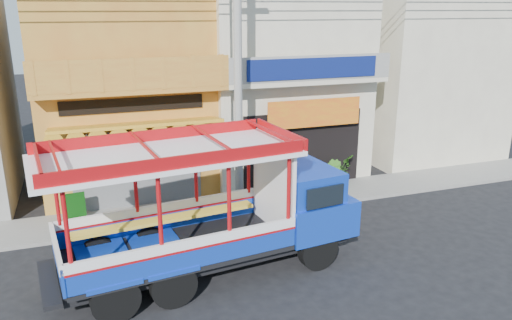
{
  "coord_description": "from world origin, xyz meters",
  "views": [
    {
      "loc": [
        -5.51,
        -11.18,
        6.53
      ],
      "look_at": [
        -0.7,
        2.5,
        2.08
      ],
      "focal_mm": 35.0,
      "sensor_mm": 36.0,
      "label": 1
    }
  ],
  "objects_px": {
    "utility_pole": "(243,59)",
    "potted_plant_a": "(339,170)",
    "green_sign": "(76,209)",
    "songthaew_truck": "(229,206)",
    "potted_plant_b": "(335,176)"
  },
  "relations": [
    {
      "from": "utility_pole",
      "to": "songthaew_truck",
      "type": "bearing_deg",
      "value": -113.86
    },
    {
      "from": "songthaew_truck",
      "to": "potted_plant_b",
      "type": "relative_size",
      "value": 7.03
    },
    {
      "from": "utility_pole",
      "to": "songthaew_truck",
      "type": "xyz_separation_m",
      "value": [
        -1.45,
        -3.27,
        -3.29
      ]
    },
    {
      "from": "utility_pole",
      "to": "green_sign",
      "type": "bearing_deg",
      "value": 169.6
    },
    {
      "from": "utility_pole",
      "to": "potted_plant_b",
      "type": "height_order",
      "value": "utility_pole"
    },
    {
      "from": "utility_pole",
      "to": "songthaew_truck",
      "type": "relative_size",
      "value": 3.51
    },
    {
      "from": "potted_plant_a",
      "to": "potted_plant_b",
      "type": "relative_size",
      "value": 0.97
    },
    {
      "from": "potted_plant_a",
      "to": "utility_pole",
      "type": "bearing_deg",
      "value": 156.01
    },
    {
      "from": "utility_pole",
      "to": "potted_plant_a",
      "type": "bearing_deg",
      "value": 16.86
    },
    {
      "from": "songthaew_truck",
      "to": "green_sign",
      "type": "distance_m",
      "value": 5.78
    },
    {
      "from": "potted_plant_a",
      "to": "potted_plant_b",
      "type": "xyz_separation_m",
      "value": [
        -0.48,
        -0.58,
        0.01
      ]
    },
    {
      "from": "green_sign",
      "to": "potted_plant_a",
      "type": "height_order",
      "value": "potted_plant_a"
    },
    {
      "from": "potted_plant_b",
      "to": "green_sign",
      "type": "bearing_deg",
      "value": 56.01
    },
    {
      "from": "green_sign",
      "to": "potted_plant_a",
      "type": "xyz_separation_m",
      "value": [
        9.39,
        0.32,
        0.16
      ]
    },
    {
      "from": "songthaew_truck",
      "to": "potted_plant_a",
      "type": "bearing_deg",
      "value": 38.84
    }
  ]
}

